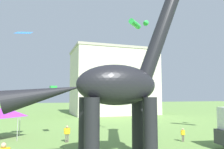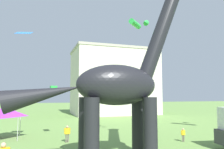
{
  "view_description": "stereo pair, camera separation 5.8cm",
  "coord_description": "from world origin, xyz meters",
  "views": [
    {
      "loc": [
        -6.52,
        -8.22,
        4.09
      ],
      "look_at": [
        -1.37,
        7.05,
        5.65
      ],
      "focal_mm": 35.12,
      "sensor_mm": 36.0,
      "label": 1
    },
    {
      "loc": [
        -6.47,
        -8.24,
        4.09
      ],
      "look_at": [
        -1.37,
        7.05,
        5.65
      ],
      "focal_mm": 35.12,
      "sensor_mm": 36.0,
      "label": 2
    }
  ],
  "objects": [
    {
      "name": "background_building_block",
      "position": [
        9.56,
        38.61,
        7.23
      ],
      "size": [
        18.27,
        12.03,
        14.44
      ],
      "color": "beige",
      "rests_on": "ground_plane"
    },
    {
      "name": "kite_near_low",
      "position": [
        -7.78,
        10.67,
        9.22
      ],
      "size": [
        1.48,
        1.2,
        0.4
      ],
      "color": "#287AE5"
    },
    {
      "name": "dinosaur_sculpture",
      "position": [
        -1.63,
        5.36,
        4.8
      ],
      "size": [
        12.69,
        2.69,
        13.27
      ],
      "rotation": [
        0.0,
        0.0,
        -0.02
      ],
      "color": "black",
      "rests_on": "ground_plane"
    },
    {
      "name": "kite_far_left",
      "position": [
        -5.04,
        15.06,
        4.62
      ],
      "size": [
        0.74,
        0.74,
        0.94
      ],
      "color": "green"
    },
    {
      "name": "festival_canopy_tent",
      "position": [
        -9.54,
        15.02,
        2.54
      ],
      "size": [
        3.15,
        3.15,
        3.0
      ],
      "color": "#B2B2B7",
      "rests_on": "ground_plane"
    },
    {
      "name": "person_vendor_side",
      "position": [
        5.89,
        8.69,
        0.71
      ],
      "size": [
        0.44,
        0.19,
        1.18
      ],
      "rotation": [
        0.0,
        0.0,
        4.24
      ],
      "color": "#6B6056",
      "rests_on": "ground_plane"
    },
    {
      "name": "kite_near_high",
      "position": [
        -0.98,
        8.97,
        4.92
      ],
      "size": [
        0.73,
        0.62,
        0.8
      ],
      "color": "pink"
    },
    {
      "name": "kite_mid_right",
      "position": [
        2.21,
        10.19,
        10.91
      ],
      "size": [
        1.91,
        1.92,
        0.55
      ],
      "color": "green"
    },
    {
      "name": "person_strolling_adult",
      "position": [
        -3.99,
        11.66,
        0.88
      ],
      "size": [
        0.55,
        0.24,
        1.46
      ],
      "rotation": [
        0.0,
        0.0,
        5.63
      ],
      "color": "#6B6056",
      "rests_on": "ground_plane"
    }
  ]
}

